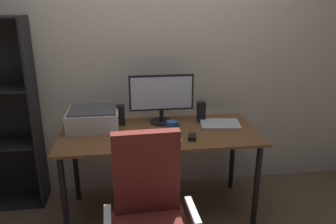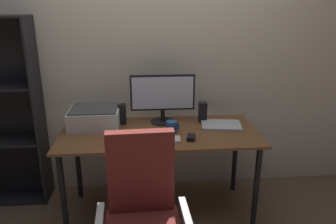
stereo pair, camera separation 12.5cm
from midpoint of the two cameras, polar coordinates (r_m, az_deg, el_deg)
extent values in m
plane|color=brown|center=(2.96, -2.65, -16.87)|extent=(12.00, 12.00, 0.00)
cube|color=beige|center=(2.96, -3.94, 10.51)|extent=(6.40, 0.10, 2.60)
cube|color=brown|center=(2.60, -2.89, -3.66)|extent=(1.56, 0.71, 0.02)
cylinder|color=black|center=(2.56, -18.92, -14.46)|extent=(0.04, 0.04, 0.72)
cylinder|color=black|center=(2.66, 13.78, -12.56)|extent=(0.04, 0.04, 0.72)
cylinder|color=black|center=(3.06, -16.92, -8.53)|extent=(0.04, 0.04, 0.72)
cylinder|color=black|center=(3.15, 9.99, -7.19)|extent=(0.04, 0.04, 0.72)
cylinder|color=black|center=(2.80, -2.41, -1.68)|extent=(0.20, 0.20, 0.01)
cylinder|color=black|center=(2.78, -2.42, -0.59)|extent=(0.04, 0.04, 0.10)
cube|color=black|center=(2.72, -2.48, 3.37)|extent=(0.53, 0.03, 0.30)
cube|color=silver|center=(2.70, -2.45, 3.29)|extent=(0.50, 0.01, 0.27)
cube|color=silver|center=(2.42, -2.58, -4.89)|extent=(0.29, 0.11, 0.02)
cube|color=black|center=(2.46, 2.75, -4.37)|extent=(0.08, 0.11, 0.03)
cylinder|color=#285193|center=(2.56, -0.74, -2.61)|extent=(0.09, 0.09, 0.09)
cube|color=#285193|center=(2.57, 0.38, -2.46)|extent=(0.02, 0.01, 0.05)
cube|color=#B7BABC|center=(2.74, 7.72, -2.13)|extent=(0.35, 0.27, 0.02)
cube|color=black|center=(2.75, -9.47, -0.51)|extent=(0.06, 0.07, 0.17)
cube|color=black|center=(2.81, 4.50, 0.09)|extent=(0.06, 0.07, 0.17)
cube|color=silver|center=(2.73, -14.11, -1.24)|extent=(0.40, 0.34, 0.15)
cube|color=#424244|center=(2.70, -14.24, 0.38)|extent=(0.37, 0.31, 0.01)
cube|color=white|center=(2.40, -8.29, -5.57)|extent=(0.28, 0.34, 0.00)
cube|color=maroon|center=(2.00, -5.57, -10.36)|extent=(0.40, 0.09, 0.52)
cube|color=silver|center=(1.93, -12.40, -17.91)|extent=(0.05, 0.26, 0.03)
cube|color=silver|center=(1.96, 2.40, -16.84)|extent=(0.05, 0.26, 0.03)
cube|color=black|center=(2.98, -23.13, -0.69)|extent=(0.02, 0.28, 1.62)
cube|color=black|center=(3.20, -28.10, -0.12)|extent=(0.66, 0.01, 1.62)
cube|color=black|center=(3.40, -26.78, -13.72)|extent=(0.63, 0.26, 0.02)
cube|color=black|center=(3.16, -28.24, -5.06)|extent=(0.63, 0.26, 0.02)
camera|label=1|loc=(0.06, -91.40, -0.47)|focal=35.11mm
camera|label=2|loc=(0.06, 88.60, 0.47)|focal=35.11mm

